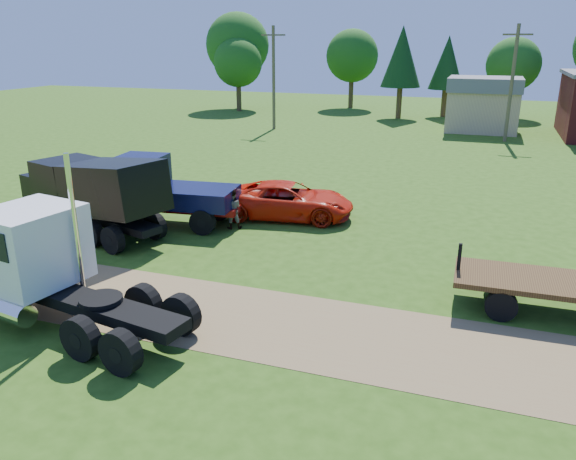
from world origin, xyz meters
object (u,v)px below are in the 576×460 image
(black_dump_truck, at_px, (92,190))
(orange_pickup, at_px, (289,200))
(navy_truck, at_px, (154,190))
(white_semi_tractor, at_px, (36,263))

(black_dump_truck, relative_size, orange_pickup, 1.37)
(navy_truck, relative_size, orange_pickup, 1.18)
(navy_truck, xyz_separation_m, orange_pickup, (5.40, 2.71, -0.70))
(black_dump_truck, xyz_separation_m, navy_truck, (1.57, 2.13, -0.38))
(white_semi_tractor, relative_size, black_dump_truck, 1.03)
(navy_truck, distance_m, orange_pickup, 6.08)
(white_semi_tractor, distance_m, black_dump_truck, 7.52)
(white_semi_tractor, distance_m, orange_pickup, 12.25)
(white_semi_tractor, distance_m, navy_truck, 9.08)
(navy_truck, bearing_deg, white_semi_tractor, -85.67)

